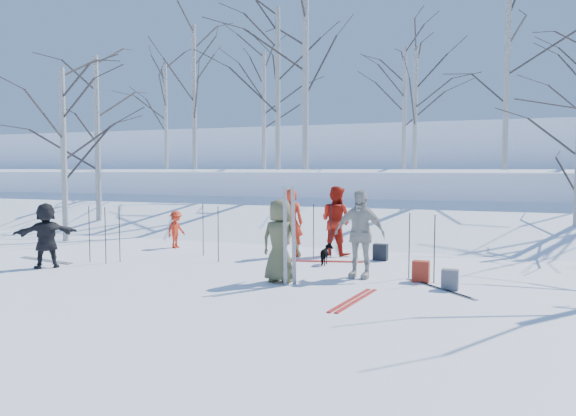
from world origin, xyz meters
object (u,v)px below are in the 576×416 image
at_px(backpack_grey, 450,280).
at_px(skier_red_seated, 176,229).
at_px(skier_redor_behind, 336,221).
at_px(backpack_red, 421,271).
at_px(skier_cream_east, 359,234).
at_px(dog, 326,255).
at_px(backpack_dark, 380,252).
at_px(skier_olive_center, 280,241).
at_px(skier_grey_west, 46,235).
at_px(skier_red_north, 291,223).

bearing_deg(backpack_grey, skier_red_seated, 159.99).
xyz_separation_m(skier_redor_behind, backpack_red, (2.57, -2.72, -0.68)).
height_order(skier_cream_east, backpack_red, skier_cream_east).
bearing_deg(dog, backpack_dark, -143.32).
distance_m(skier_olive_center, skier_grey_west, 5.53).
bearing_deg(skier_redor_behind, backpack_grey, 154.02).
relative_size(skier_redor_behind, skier_cream_east, 0.98).
relative_size(backpack_red, backpack_grey, 1.11).
xyz_separation_m(backpack_red, backpack_grey, (0.61, -0.52, -0.02)).
distance_m(skier_red_north, skier_red_seated, 3.60).
height_order(skier_olive_center, skier_red_seated, skier_olive_center).
relative_size(skier_cream_east, backpack_dark, 4.53).
height_order(dog, backpack_grey, dog).
height_order(dog, backpack_dark, dog).
bearing_deg(backpack_red, skier_red_north, 150.31).
height_order(backpack_red, backpack_grey, backpack_red).
xyz_separation_m(skier_red_seated, skier_cream_east, (5.89, -2.32, 0.38)).
relative_size(skier_red_seated, skier_cream_east, 0.58).
xyz_separation_m(skier_olive_center, dog, (0.23, 2.24, -0.58)).
bearing_deg(skier_red_north, backpack_red, 128.59).
bearing_deg(skier_cream_east, backpack_dark, 94.98).
distance_m(skier_red_north, dog, 1.61).
distance_m(skier_cream_east, backpack_red, 1.43).
bearing_deg(skier_red_seated, skier_olive_center, -120.39).
relative_size(skier_redor_behind, dog, 3.12).
bearing_deg(skier_olive_center, skier_grey_west, 9.69).
bearing_deg(skier_red_seated, dog, -97.08).
bearing_deg(backpack_dark, skier_redor_behind, 162.10).
bearing_deg(skier_red_north, skier_olive_center, 86.17).
relative_size(skier_red_north, skier_red_seated, 1.65).
distance_m(skier_cream_east, skier_grey_west, 7.00).
distance_m(skier_grey_west, backpack_dark, 7.79).
bearing_deg(backpack_dark, skier_grey_west, -150.52).
bearing_deg(skier_grey_west, backpack_red, 140.73).
bearing_deg(skier_grey_west, skier_red_north, 168.29).
bearing_deg(backpack_red, dog, 152.88).
bearing_deg(skier_grey_west, backpack_dark, 159.58).
bearing_deg(backpack_grey, skier_redor_behind, 134.49).
xyz_separation_m(skier_olive_center, skier_cream_east, (1.33, 1.03, 0.08)).
bearing_deg(skier_red_north, backpack_grey, 126.78).
height_order(skier_red_seated, backpack_grey, skier_red_seated).
bearing_deg(backpack_dark, skier_red_north, -173.03).
bearing_deg(skier_red_north, skier_redor_behind, -167.14).
height_order(skier_grey_west, backpack_dark, skier_grey_west).
bearing_deg(backpack_dark, dog, -132.75).
bearing_deg(skier_redor_behind, dog, 118.35).
bearing_deg(backpack_dark, backpack_red, -60.36).
relative_size(dog, backpack_dark, 1.43).
bearing_deg(backpack_dark, skier_cream_east, -88.27).
xyz_separation_m(skier_redor_behind, dog, (0.24, -1.52, -0.65)).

